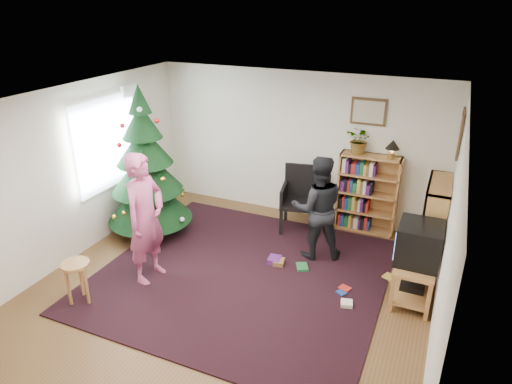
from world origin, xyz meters
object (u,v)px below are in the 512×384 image
at_px(crt_tv, 419,243).
at_px(stool, 76,272).
at_px(christmas_tree, 147,175).
at_px(bookshelf_back, 367,193).
at_px(bookshelf_right, 433,225).
at_px(armchair, 302,195).
at_px(potted_plant, 360,140).
at_px(picture_back, 369,112).
at_px(picture_right, 461,133).
at_px(person_standing, 146,219).
at_px(table_lamp, 393,146).
at_px(tv_stand, 414,276).
at_px(person_by_chair, 318,208).

height_order(crt_tv, stool, crt_tv).
relative_size(christmas_tree, bookshelf_back, 1.87).
bearing_deg(bookshelf_right, stool, 123.81).
bearing_deg(armchair, potted_plant, 11.14).
bearing_deg(picture_back, armchair, -151.72).
bearing_deg(armchair, crt_tv, -45.26).
relative_size(picture_back, picture_right, 0.92).
xyz_separation_m(crt_tv, stool, (-3.84, -1.79, -0.35)).
bearing_deg(christmas_tree, person_standing, -54.97).
xyz_separation_m(armchair, potted_plant, (0.80, 0.33, 0.95)).
bearing_deg(stool, table_lamp, 46.79).
height_order(bookshelf_back, table_lamp, table_lamp).
bearing_deg(armchair, christmas_tree, -162.91).
bearing_deg(christmas_tree, tv_stand, -1.63).
relative_size(person_standing, potted_plant, 4.05).
bearing_deg(stool, person_by_chair, 43.51).
bearing_deg(stool, picture_right, 34.56).
xyz_separation_m(picture_back, picture_right, (1.33, -0.73, 0.00)).
height_order(crt_tv, table_lamp, table_lamp).
distance_m(picture_right, bookshelf_back, 1.85).
relative_size(armchair, person_by_chair, 0.67).
distance_m(picture_right, potted_plant, 1.57).
bearing_deg(christmas_tree, table_lamp, 23.48).
xyz_separation_m(picture_back, person_standing, (-2.29, -2.72, -1.04)).
bearing_deg(crt_tv, person_standing, -163.98).
height_order(stool, person_by_chair, person_by_chair).
bearing_deg(picture_right, bookshelf_right, -128.56).
bearing_deg(potted_plant, picture_back, 63.43).
height_order(bookshelf_back, bookshelf_right, same).
height_order(christmas_tree, crt_tv, christmas_tree).
relative_size(bookshelf_right, stool, 2.24).
bearing_deg(bookshelf_right, table_lamp, 44.93).
bearing_deg(picture_right, person_by_chair, -162.23).
bearing_deg(armchair, bookshelf_back, 6.96).
xyz_separation_m(bookshelf_right, person_by_chair, (-1.56, -0.37, 0.12)).
bearing_deg(tv_stand, stool, -155.06).
bearing_deg(person_by_chair, tv_stand, 136.98).
distance_m(bookshelf_back, potted_plant, 0.88).
height_order(christmas_tree, bookshelf_back, christmas_tree).
bearing_deg(person_standing, potted_plant, -37.16).
relative_size(picture_back, bookshelf_right, 0.42).
bearing_deg(person_standing, stool, 152.81).
bearing_deg(table_lamp, tv_stand, -68.60).
relative_size(stool, person_by_chair, 0.37).
relative_size(picture_back, person_by_chair, 0.35).
bearing_deg(picture_back, person_standing, -130.00).
relative_size(bookshelf_right, tv_stand, 1.50).
distance_m(picture_right, person_by_chair, 2.13).
bearing_deg(christmas_tree, armchair, 28.43).
bearing_deg(tv_stand, potted_plant, 124.97).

